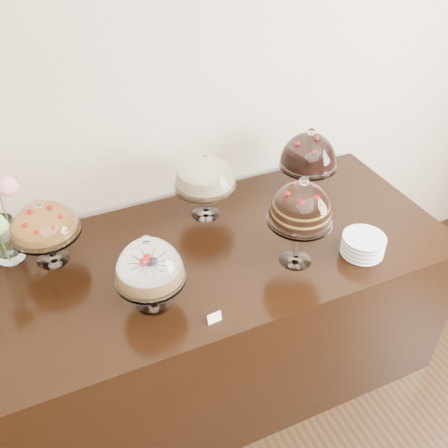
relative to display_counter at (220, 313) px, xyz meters
name	(u,v)px	position (x,y,z in m)	size (l,w,h in m)	color
wall_back	(165,86)	(-0.04, 0.55, 1.05)	(5.00, 0.04, 3.00)	beige
display_counter	(220,313)	(0.00, 0.00, 0.00)	(2.20, 1.00, 0.90)	black
cake_stand_sugar_sponge	(149,265)	(-0.39, -0.21, 0.66)	(0.29, 0.29, 0.36)	white
cake_stand_choco_layer	(301,206)	(0.28, -0.22, 0.75)	(0.29, 0.29, 0.45)	white
cake_stand_cheesecake	(205,175)	(0.04, 0.28, 0.69)	(0.31, 0.31, 0.37)	white
cake_stand_dark_choco	(309,153)	(0.62, 0.25, 0.69)	(0.31, 0.31, 0.39)	white
cake_stand_fruit_tart	(44,223)	(-0.73, 0.24, 0.66)	(0.30, 0.30, 0.33)	white
plate_stack	(363,245)	(0.59, -0.30, 0.50)	(0.19, 0.19, 0.09)	silver
price_card_left	(214,318)	(-0.20, -0.41, 0.47)	(0.06, 0.01, 0.04)	white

